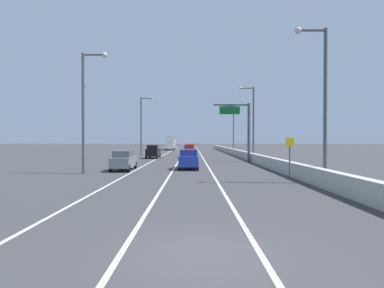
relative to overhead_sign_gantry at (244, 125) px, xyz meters
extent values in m
plane|color=#38383A|center=(-6.31, 31.10, -4.73)|extent=(320.00, 320.00, 0.00)
cube|color=silver|center=(-11.81, 22.10, -4.73)|extent=(0.16, 130.00, 0.00)
cube|color=silver|center=(-8.31, 22.10, -4.73)|extent=(0.16, 130.00, 0.00)
cube|color=silver|center=(-4.81, 22.10, -4.73)|extent=(0.16, 130.00, 0.00)
cube|color=#B2ADA3|center=(1.34, 7.10, -4.18)|extent=(0.60, 120.00, 1.10)
cylinder|color=#47474C|center=(0.74, 0.02, -0.98)|extent=(0.36, 0.36, 7.50)
cube|color=#47474C|center=(-1.51, 0.02, 2.57)|extent=(4.50, 0.20, 0.20)
cube|color=#0C5923|center=(-1.73, -0.10, 1.87)|extent=(2.60, 0.10, 1.00)
cylinder|color=#4C4C51|center=(0.44, -18.06, -3.53)|extent=(0.10, 0.10, 2.40)
cube|color=yellow|center=(0.44, -18.10, -2.03)|extent=(0.60, 0.04, 0.60)
cylinder|color=#4C4C51|center=(2.19, -19.93, 0.34)|extent=(0.24, 0.24, 10.13)
cube|color=#4C4C51|center=(1.29, -19.93, 5.25)|extent=(1.80, 0.12, 0.12)
sphere|color=beige|center=(0.39, -19.93, 5.25)|extent=(0.44, 0.44, 0.44)
cylinder|color=#4C4C51|center=(1.99, 3.47, 0.34)|extent=(0.24, 0.24, 10.13)
cube|color=#4C4C51|center=(1.09, 3.47, 5.25)|extent=(1.80, 0.12, 0.12)
sphere|color=beige|center=(0.19, 3.47, 5.25)|extent=(0.44, 0.44, 0.44)
cylinder|color=#4C4C51|center=(2.25, 26.87, 0.34)|extent=(0.24, 0.24, 10.13)
cube|color=#4C4C51|center=(1.35, 26.87, 5.25)|extent=(1.80, 0.12, 0.12)
sphere|color=beige|center=(0.45, 26.87, 5.25)|extent=(0.44, 0.44, 0.44)
cylinder|color=#4C4C51|center=(-15.67, -13.93, 0.34)|extent=(0.24, 0.24, 10.13)
cube|color=#4C4C51|center=(-14.77, -13.93, 5.25)|extent=(1.80, 0.12, 0.12)
sphere|color=beige|center=(-13.87, -13.93, 5.25)|extent=(0.44, 0.44, 0.44)
cylinder|color=#4C4C51|center=(-15.26, 14.15, 0.34)|extent=(0.24, 0.24, 10.13)
cube|color=#4C4C51|center=(-14.36, 14.15, 5.25)|extent=(1.80, 0.12, 0.12)
sphere|color=beige|center=(-13.46, 14.15, 5.25)|extent=(0.44, 0.44, 0.44)
cube|color=black|center=(-12.52, 8.65, -3.83)|extent=(1.85, 4.62, 1.12)
cube|color=black|center=(-12.53, 8.19, -2.97)|extent=(1.61, 2.09, 0.60)
cylinder|color=black|center=(-13.32, 10.51, -4.39)|extent=(0.23, 0.68, 0.68)
cylinder|color=black|center=(-11.68, 10.49, -4.39)|extent=(0.23, 0.68, 0.68)
cylinder|color=black|center=(-13.36, 6.80, -4.39)|extent=(0.23, 0.68, 0.68)
cylinder|color=black|center=(-11.72, 6.79, -4.39)|extent=(0.23, 0.68, 0.68)
cube|color=slate|center=(-12.91, -10.92, -3.93)|extent=(1.82, 4.77, 0.91)
cube|color=#4D505A|center=(-12.90, -11.39, -3.18)|extent=(1.56, 2.16, 0.60)
cylinder|color=black|center=(-13.73, -9.02, -4.39)|extent=(0.23, 0.68, 0.68)
cylinder|color=black|center=(-12.17, -8.99, -4.39)|extent=(0.23, 0.68, 0.68)
cylinder|color=black|center=(-13.65, -12.85, -4.39)|extent=(0.23, 0.68, 0.68)
cylinder|color=black|center=(-12.09, -12.82, -4.39)|extent=(0.23, 0.68, 0.68)
cube|color=#1E389E|center=(-6.82, -9.47, -3.90)|extent=(1.91, 4.74, 0.97)
cube|color=navy|center=(-6.82, -9.94, -3.11)|extent=(1.64, 2.15, 0.60)
cylinder|color=black|center=(-7.61, -7.55, -4.39)|extent=(0.23, 0.68, 0.68)
cylinder|color=black|center=(-5.95, -7.58, -4.39)|extent=(0.23, 0.68, 0.68)
cylinder|color=black|center=(-7.68, -11.36, -4.39)|extent=(0.23, 0.68, 0.68)
cylinder|color=black|center=(-6.02, -11.39, -4.39)|extent=(0.23, 0.68, 0.68)
cube|color=white|center=(-6.86, 58.47, -3.93)|extent=(1.76, 4.36, 0.91)
cube|color=#96969E|center=(-6.85, 58.03, -3.17)|extent=(1.53, 1.97, 0.60)
cylinder|color=black|center=(-7.65, 60.19, -4.39)|extent=(0.22, 0.68, 0.68)
cylinder|color=black|center=(-6.09, 60.20, -4.39)|extent=(0.22, 0.68, 0.68)
cylinder|color=black|center=(-7.62, 56.74, -4.39)|extent=(0.22, 0.68, 0.68)
cylinder|color=black|center=(-6.06, 56.75, -4.39)|extent=(0.22, 0.68, 0.68)
cube|color=red|center=(-7.03, 13.93, -3.83)|extent=(1.72, 4.13, 1.12)
cube|color=maroon|center=(-7.03, 13.52, -2.97)|extent=(1.51, 1.86, 0.60)
cylinder|color=black|center=(-7.80, 15.55, -4.39)|extent=(0.22, 0.68, 0.68)
cylinder|color=black|center=(-6.25, 15.54, -4.39)|extent=(0.22, 0.68, 0.68)
cylinder|color=black|center=(-7.81, 12.31, -4.39)|extent=(0.22, 0.68, 0.68)
cylinder|color=black|center=(-6.25, 12.31, -4.39)|extent=(0.22, 0.68, 0.68)
cube|color=gold|center=(-6.55, 36.62, -3.88)|extent=(1.86, 4.21, 1.01)
cube|color=olive|center=(-6.53, 36.20, -3.08)|extent=(1.57, 1.92, 0.60)
cylinder|color=black|center=(-7.38, 38.21, -4.39)|extent=(0.24, 0.69, 0.68)
cylinder|color=black|center=(-5.83, 38.27, -4.39)|extent=(0.24, 0.69, 0.68)
cylinder|color=black|center=(-7.26, 34.96, -4.39)|extent=(0.24, 0.69, 0.68)
cylinder|color=black|center=(-5.71, 35.02, -4.39)|extent=(0.24, 0.69, 0.68)
cube|color=silver|center=(-12.59, 49.31, -3.05)|extent=(2.59, 9.79, 2.36)
cube|color=gray|center=(-12.63, 51.45, -1.31)|extent=(2.15, 2.18, 1.10)
cylinder|color=black|center=(-13.79, 53.45, -4.23)|extent=(0.24, 1.00, 1.00)
cylinder|color=black|center=(-11.55, 53.50, -4.23)|extent=(0.24, 1.00, 1.00)
cylinder|color=black|center=(-13.63, 45.11, -4.23)|extent=(0.24, 1.00, 1.00)
cylinder|color=black|center=(-11.39, 45.16, -4.23)|extent=(0.24, 1.00, 1.00)
camera|label=1|loc=(-6.52, -40.89, -1.87)|focal=30.01mm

